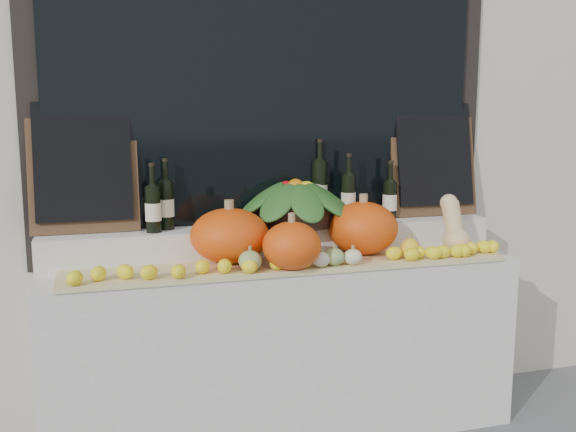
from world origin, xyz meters
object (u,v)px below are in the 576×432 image
(produce_bowl, at_px, (296,202))
(butternut_squash, at_px, (454,227))
(pumpkin_left, at_px, (230,236))
(wine_bottle_tall, at_px, (319,190))
(pumpkin_right, at_px, (363,228))

(produce_bowl, bearing_deg, butternut_squash, -18.75)
(pumpkin_left, relative_size, produce_bowl, 0.59)
(butternut_squash, relative_size, produce_bowl, 0.45)
(wine_bottle_tall, bearing_deg, butternut_squash, -29.64)
(pumpkin_left, bearing_deg, pumpkin_right, -0.52)
(pumpkin_right, distance_m, butternut_squash, 0.47)
(pumpkin_right, xyz_separation_m, butternut_squash, (0.46, -0.08, -0.01))
(pumpkin_right, bearing_deg, wine_bottle_tall, 117.94)
(pumpkin_right, xyz_separation_m, produce_bowl, (-0.30, 0.18, 0.12))
(butternut_squash, height_order, produce_bowl, produce_bowl)
(butternut_squash, bearing_deg, wine_bottle_tall, 150.36)
(produce_bowl, distance_m, wine_bottle_tall, 0.18)
(butternut_squash, bearing_deg, produce_bowl, 161.25)
(pumpkin_right, distance_m, wine_bottle_tall, 0.34)
(butternut_squash, relative_size, wine_bottle_tall, 0.67)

